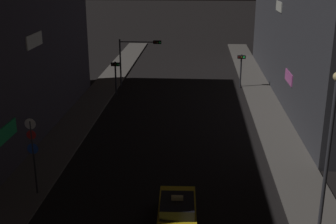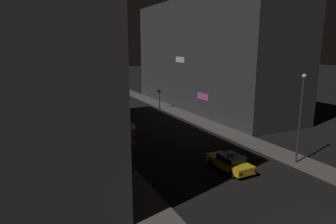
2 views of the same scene
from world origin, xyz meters
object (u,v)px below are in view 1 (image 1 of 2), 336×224
(taxi, at_px, (177,212))
(sign_pole_left, at_px, (33,149))
(traffic_light_left_kerb, at_px, (115,71))
(street_lamp_near_block, at_px, (328,151))
(traffic_light_overhead, at_px, (137,53))
(traffic_light_right_kerb, at_px, (241,64))

(taxi, height_order, sign_pole_left, sign_pole_left)
(taxi, height_order, traffic_light_left_kerb, traffic_light_left_kerb)
(taxi, bearing_deg, street_lamp_near_block, -13.20)
(sign_pole_left, bearing_deg, traffic_light_overhead, 83.86)
(traffic_light_left_kerb, height_order, sign_pole_left, sign_pole_left)
(taxi, distance_m, sign_pole_left, 8.31)
(sign_pole_left, bearing_deg, traffic_light_right_kerb, 60.90)
(traffic_light_left_kerb, height_order, street_lamp_near_block, street_lamp_near_block)
(traffic_light_overhead, bearing_deg, traffic_light_right_kerb, 3.30)
(traffic_light_overhead, bearing_deg, traffic_light_left_kerb, -120.27)
(taxi, relative_size, traffic_light_left_kerb, 1.40)
(traffic_light_overhead, relative_size, traffic_light_right_kerb, 1.44)
(traffic_light_right_kerb, height_order, sign_pole_left, sign_pole_left)
(traffic_light_overhead, bearing_deg, taxi, -78.02)
(traffic_light_right_kerb, distance_m, street_lamp_near_block, 27.07)
(traffic_light_overhead, distance_m, street_lamp_near_block, 28.77)
(street_lamp_near_block, bearing_deg, traffic_light_right_kerb, 92.26)
(sign_pole_left, bearing_deg, taxi, -17.40)
(taxi, bearing_deg, sign_pole_left, 162.60)
(traffic_light_left_kerb, relative_size, street_lamp_near_block, 0.41)
(traffic_light_overhead, distance_m, sign_pole_left, 22.63)
(traffic_light_right_kerb, bearing_deg, street_lamp_near_block, -87.74)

